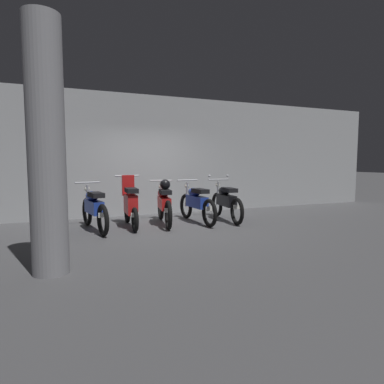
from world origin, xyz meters
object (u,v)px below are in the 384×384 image
motorbike_slot_1 (130,204)px  support_pillar (46,148)px  motorbike_slot_4 (226,201)px  motorbike_slot_0 (94,208)px  motorbike_slot_3 (196,203)px  motorbike_slot_2 (164,202)px

motorbike_slot_1 → support_pillar: 3.38m
motorbike_slot_4 → motorbike_slot_1: bearing=177.8°
motorbike_slot_0 → motorbike_slot_4: size_ratio=1.00×
support_pillar → motorbike_slot_1: bearing=59.0°
motorbike_slot_1 → motorbike_slot_3: size_ratio=0.86×
motorbike_slot_0 → motorbike_slot_4: (3.24, -0.01, 0.00)m
motorbike_slot_1 → motorbike_slot_0: bearing=-174.1°
motorbike_slot_2 → motorbike_slot_4: motorbike_slot_4 is taller
motorbike_slot_1 → support_pillar: bearing=-121.0°
motorbike_slot_4 → support_pillar: bearing=-147.0°
motorbike_slot_0 → motorbike_slot_2: 1.62m
motorbike_slot_1 → motorbike_slot_2: motorbike_slot_1 is taller
motorbike_slot_3 → motorbike_slot_4: size_ratio=1.00×
motorbike_slot_4 → support_pillar: size_ratio=0.59×
motorbike_slot_4 → support_pillar: (-4.06, -2.64, 1.17)m
motorbike_slot_3 → motorbike_slot_4: motorbike_slot_4 is taller
support_pillar → motorbike_slot_2: bearing=48.1°
motorbike_slot_3 → support_pillar: bearing=-140.8°
motorbike_slot_0 → motorbike_slot_3: size_ratio=0.99×
motorbike_slot_1 → motorbike_slot_3: (1.61, -0.08, -0.03)m
motorbike_slot_3 → motorbike_slot_2: bearing=174.8°
motorbike_slot_0 → motorbike_slot_3: 2.43m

